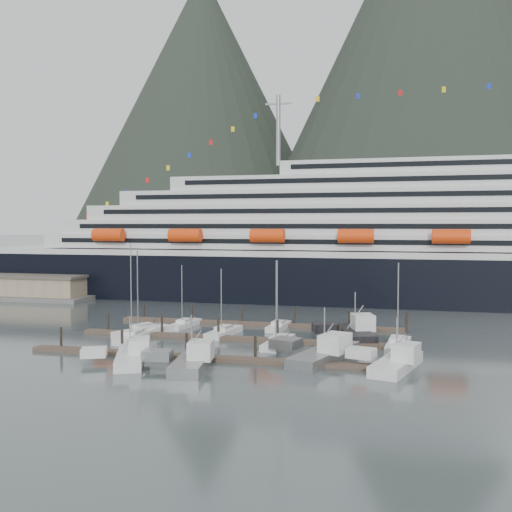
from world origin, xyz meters
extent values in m
plane|color=#4D5A5A|center=(0.00, 0.00, 0.00)|extent=(1600.00, 1600.00, 0.00)
cone|color=black|center=(40.00, 560.00, 180.00)|extent=(400.00, 400.00, 420.00)
cone|color=black|center=(-220.00, 600.00, 145.00)|extent=(340.00, 340.00, 340.00)
cube|color=black|center=(25.00, 55.00, 4.00)|extent=(210.00, 28.00, 12.00)
cube|color=silver|center=(25.00, 55.00, 10.50)|extent=(205.80, 27.44, 1.50)
cube|color=silver|center=(30.00, 55.00, 13.10)|extent=(185.00, 26.00, 3.20)
cube|color=black|center=(30.00, 41.95, 13.26)|extent=(175.75, 0.20, 1.00)
cube|color=silver|center=(32.00, 55.00, 16.30)|extent=(180.00, 25.00, 3.20)
cube|color=black|center=(32.00, 42.45, 16.46)|extent=(171.00, 0.20, 1.00)
cube|color=silver|center=(34.00, 55.00, 19.50)|extent=(172.00, 24.00, 3.20)
cube|color=black|center=(34.00, 42.95, 19.66)|extent=(163.40, 0.20, 1.00)
cube|color=silver|center=(36.00, 55.00, 22.70)|extent=(160.00, 23.00, 3.20)
cube|color=black|center=(36.00, 43.45, 22.86)|extent=(152.00, 0.20, 1.00)
cube|color=silver|center=(38.00, 55.00, 25.80)|extent=(140.00, 22.00, 3.00)
cube|color=black|center=(38.00, 43.95, 25.95)|extent=(133.00, 0.20, 1.00)
cylinder|color=gray|center=(-10.00, 55.00, 38.30)|extent=(1.00, 1.00, 16.00)
cylinder|color=#FF3F0D|center=(-45.00, 40.00, 14.50)|extent=(7.00, 2.80, 2.80)
cylinder|color=#FF3F0D|center=(-27.00, 40.00, 14.50)|extent=(7.00, 2.80, 2.80)
cylinder|color=#FF3F0D|center=(-9.00, 40.00, 14.50)|extent=(7.00, 2.80, 2.80)
cylinder|color=#FF3F0D|center=(9.00, 40.00, 14.50)|extent=(7.00, 2.80, 2.80)
cylinder|color=#FF3F0D|center=(27.00, 40.00, 14.50)|extent=(7.00, 2.80, 2.80)
cube|color=#595956|center=(-72.00, 42.00, 0.30)|extent=(46.00, 20.00, 1.20)
cube|color=tan|center=(-72.00, 42.00, 2.50)|extent=(42.00, 16.00, 5.00)
cube|color=#595147|center=(-72.00, 42.00, 5.20)|extent=(43.00, 17.00, 0.60)
cube|color=#4B3C30|center=(-5.00, -10.00, 0.25)|extent=(48.00, 2.00, 0.50)
cylinder|color=black|center=(-26.00, -8.90, 1.40)|extent=(0.36, 0.36, 3.20)
cylinder|color=black|center=(-17.00, -8.90, 1.40)|extent=(0.36, 0.36, 3.20)
cylinder|color=black|center=(-8.00, -8.90, 1.40)|extent=(0.36, 0.36, 3.20)
cylinder|color=black|center=(1.00, -8.90, 1.40)|extent=(0.36, 0.36, 3.20)
cylinder|color=black|center=(10.00, -8.90, 1.40)|extent=(0.36, 0.36, 3.20)
cylinder|color=black|center=(19.00, -8.90, 1.40)|extent=(0.36, 0.36, 3.20)
cube|color=#4B3C30|center=(-5.00, 3.00, 0.25)|extent=(48.00, 2.00, 0.50)
cylinder|color=black|center=(-26.00, 4.10, 1.40)|extent=(0.36, 0.36, 3.20)
cylinder|color=black|center=(-17.00, 4.10, 1.40)|extent=(0.36, 0.36, 3.20)
cylinder|color=black|center=(-8.00, 4.10, 1.40)|extent=(0.36, 0.36, 3.20)
cylinder|color=black|center=(1.00, 4.10, 1.40)|extent=(0.36, 0.36, 3.20)
cylinder|color=black|center=(10.00, 4.10, 1.40)|extent=(0.36, 0.36, 3.20)
cylinder|color=black|center=(19.00, 4.10, 1.40)|extent=(0.36, 0.36, 3.20)
cube|color=#4B3C30|center=(-5.00, 16.00, 0.25)|extent=(48.00, 2.00, 0.50)
cylinder|color=black|center=(-26.00, 17.10, 1.40)|extent=(0.36, 0.36, 3.20)
cylinder|color=black|center=(-17.00, 17.10, 1.40)|extent=(0.36, 0.36, 3.20)
cylinder|color=black|center=(-8.00, 17.10, 1.40)|extent=(0.36, 0.36, 3.20)
cylinder|color=black|center=(1.00, 17.10, 1.40)|extent=(0.36, 0.36, 3.20)
cylinder|color=black|center=(10.00, 17.10, 1.40)|extent=(0.36, 0.36, 3.20)
cylinder|color=black|center=(19.00, 17.10, 1.40)|extent=(0.36, 0.36, 3.20)
cube|color=silver|center=(-19.71, 3.29, 0.25)|extent=(6.78, 10.22, 1.54)
cube|color=silver|center=(-19.71, 3.29, 1.27)|extent=(3.46, 4.08, 0.88)
cylinder|color=gray|center=(-20.13, 2.39, 7.14)|extent=(0.18, 0.18, 12.28)
cube|color=silver|center=(-19.27, -0.58, 0.25)|extent=(2.44, 9.35, 1.31)
cube|color=silver|center=(-19.27, -0.58, 1.07)|extent=(1.87, 3.27, 0.75)
cylinder|color=gray|center=(-19.27, -1.52, 7.50)|extent=(0.15, 0.15, 13.31)
cube|color=silver|center=(-7.81, 6.25, 0.25)|extent=(3.58, 9.28, 1.33)
cube|color=silver|center=(-7.81, 6.25, 1.09)|extent=(2.28, 3.38, 0.76)
cylinder|color=gray|center=(-7.92, 5.36, 5.51)|extent=(0.15, 0.15, 9.31)
cube|color=silver|center=(1.84, 0.60, 0.25)|extent=(3.05, 10.04, 1.26)
cube|color=silver|center=(1.84, 0.60, 1.03)|extent=(2.04, 3.58, 0.72)
cylinder|color=gray|center=(1.77, -0.39, 6.36)|extent=(0.14, 0.14, 11.09)
cube|color=silver|center=(-16.26, 11.66, 0.25)|extent=(3.08, 8.72, 1.19)
cube|color=silver|center=(-16.26, 11.66, 0.98)|extent=(2.00, 3.15, 0.68)
cylinder|color=gray|center=(-16.34, 10.81, 5.50)|extent=(0.14, 0.14, 9.47)
cube|color=silver|center=(-0.88, 13.43, 0.25)|extent=(2.72, 7.93, 1.21)
cube|color=silver|center=(-0.88, 13.43, 1.00)|extent=(1.89, 2.83, 0.69)
cylinder|color=gray|center=(-0.93, 12.65, 5.95)|extent=(0.14, 0.14, 10.33)
cube|color=silver|center=(18.00, 2.62, 0.25)|extent=(3.45, 9.67, 1.48)
cube|color=silver|center=(18.00, 2.62, 1.21)|extent=(2.35, 3.47, 0.84)
cylinder|color=gray|center=(17.93, 1.67, 6.34)|extent=(0.17, 0.17, 10.77)
cube|color=silver|center=(-13.50, -13.68, 0.35)|extent=(7.27, 11.60, 1.73)
cube|color=silver|center=(-17.45, -15.35, 1.39)|extent=(3.68, 3.43, 1.04)
cube|color=silver|center=(-12.47, -13.24, 2.00)|extent=(3.56, 4.06, 1.91)
cube|color=black|center=(-12.47, -13.24, 2.69)|extent=(3.31, 3.79, 0.43)
cylinder|color=gray|center=(-13.50, -13.68, 3.47)|extent=(0.14, 0.14, 4.34)
cube|color=gray|center=(-5.04, -15.00, 0.35)|extent=(5.21, 11.14, 1.95)
cube|color=gray|center=(-9.05, -15.67, 1.56)|extent=(3.65, 2.87, 1.17)
cube|color=silver|center=(-3.98, -14.82, 2.24)|extent=(3.22, 3.62, 2.14)
cube|color=black|center=(-3.98, -14.82, 3.02)|extent=(2.99, 3.37, 0.49)
cylinder|color=gray|center=(-5.04, -15.00, 3.89)|extent=(0.16, 0.16, 4.87)
cube|color=gray|center=(9.28, -6.81, 0.35)|extent=(7.59, 14.60, 2.02)
cube|color=gray|center=(4.13, -5.25, 1.62)|extent=(4.19, 3.98, 1.21)
cube|color=silver|center=(10.63, -7.22, 2.33)|extent=(3.94, 4.88, 2.22)
cube|color=black|center=(10.63, -7.22, 3.13)|extent=(3.67, 4.56, 0.51)
cylinder|color=gray|center=(9.28, -6.81, 4.04)|extent=(0.16, 0.16, 5.05)
cube|color=silver|center=(18.00, -9.38, 0.35)|extent=(6.15, 11.70, 1.87)
cube|color=silver|center=(13.88, -8.28, 1.49)|extent=(3.71, 3.20, 1.12)
cube|color=silver|center=(19.08, -9.67, 2.15)|extent=(3.40, 3.93, 2.06)
cube|color=black|center=(19.08, -9.67, 2.90)|extent=(3.16, 3.66, 0.47)
cylinder|color=gray|center=(18.00, -9.38, 3.74)|extent=(0.15, 0.15, 4.67)
cube|color=black|center=(11.70, 8.33, 0.35)|extent=(7.34, 12.32, 2.13)
cube|color=black|center=(7.48, 6.93, 1.70)|extent=(4.25, 3.59, 1.28)
cube|color=silver|center=(12.81, 8.70, 2.45)|extent=(3.94, 4.27, 2.34)
cube|color=black|center=(12.81, 8.70, 3.30)|extent=(3.66, 3.98, 0.53)
cylinder|color=gray|center=(11.70, 8.33, 4.26)|extent=(0.17, 0.17, 5.32)
camera|label=1|loc=(19.23, -79.67, 16.76)|focal=42.00mm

